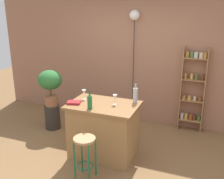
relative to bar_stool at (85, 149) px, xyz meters
name	(u,v)px	position (x,y,z in m)	size (l,w,h in m)	color
ground	(97,164)	(0.00, 0.39, -0.48)	(12.00, 12.00, 0.00)	brown
back_wall	(134,56)	(0.00, 2.34, 0.92)	(6.40, 0.10, 2.80)	#9E6B51
kitchen_counter	(104,130)	(0.00, 0.69, -0.02)	(1.11, 0.75, 0.92)	#9E7042
bar_stool	(85,149)	(0.00, 0.00, 0.00)	(0.32, 0.32, 0.66)	#196642
spice_shelf	(193,89)	(1.24, 2.19, 0.39)	(0.46, 0.15, 1.68)	#9E7042
plant_stool	(53,117)	(-1.37, 1.25, -0.24)	(0.31, 0.31, 0.50)	#2D2823
potted_plant	(50,83)	(-1.37, 1.25, 0.48)	(0.48, 0.43, 0.72)	#935B3D
bottle_sauce_amber	(135,95)	(0.45, 0.94, 0.57)	(0.08, 0.08, 0.35)	#B2B2B7
bottle_olive_oil	(90,102)	(-0.12, 0.43, 0.55)	(0.07, 0.07, 0.30)	#236638
wine_glass_left	(115,97)	(0.17, 0.75, 0.55)	(0.07, 0.07, 0.16)	silver
wine_glass_center	(84,92)	(-0.40, 0.79, 0.55)	(0.07, 0.07, 0.16)	silver
cookbook	(74,103)	(-0.45, 0.54, 0.45)	(0.21, 0.15, 0.04)	maroon
pendant_globe_light	(135,17)	(0.02, 2.23, 1.70)	(0.20, 0.20, 2.33)	black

